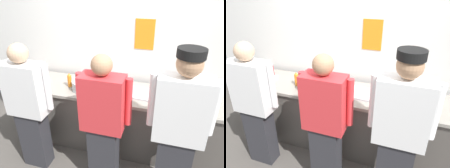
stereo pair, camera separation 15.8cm
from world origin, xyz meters
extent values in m
plane|color=#514C47|center=(0.00, 0.00, 0.00)|extent=(9.00, 9.00, 0.00)
cube|color=white|center=(0.00, 0.83, 1.45)|extent=(4.68, 0.10, 2.89)
cube|color=orange|center=(0.31, 0.77, 1.56)|extent=(0.26, 0.01, 0.40)
cube|color=#56514C|center=(0.00, 0.36, 0.42)|extent=(2.93, 0.62, 0.85)
cube|color=gray|center=(0.00, 0.36, 0.87)|extent=(2.99, 0.68, 0.04)
cube|color=#2D2D33|center=(-0.86, -0.28, 0.39)|extent=(0.33, 0.20, 0.79)
cube|color=white|center=(-0.86, -0.28, 1.10)|extent=(0.46, 0.24, 0.62)
cylinder|color=white|center=(-1.12, -0.24, 1.13)|extent=(0.07, 0.07, 0.53)
cylinder|color=white|center=(-0.60, -0.24, 1.13)|extent=(0.07, 0.07, 0.53)
sphere|color=tan|center=(-0.86, -0.28, 1.52)|extent=(0.21, 0.21, 0.21)
cube|color=#2D2D33|center=(0.06, -0.29, 0.39)|extent=(0.32, 0.20, 0.77)
cube|color=red|center=(0.06, -0.29, 1.08)|extent=(0.45, 0.24, 0.61)
cylinder|color=red|center=(-0.20, -0.25, 1.11)|extent=(0.07, 0.07, 0.52)
cylinder|color=red|center=(0.32, -0.25, 1.11)|extent=(0.07, 0.07, 0.52)
sphere|color=tan|center=(0.06, -0.29, 1.49)|extent=(0.21, 0.21, 0.21)
cube|color=white|center=(0.82, -0.31, 1.15)|extent=(0.48, 0.24, 0.65)
cylinder|color=white|center=(0.55, -0.27, 1.18)|extent=(0.07, 0.07, 0.55)
cylinder|color=white|center=(1.10, -0.27, 1.18)|extent=(0.07, 0.07, 0.55)
sphere|color=tan|center=(0.82, -0.31, 1.59)|extent=(0.22, 0.22, 0.22)
cylinder|color=black|center=(0.82, -0.31, 1.68)|extent=(0.23, 0.23, 0.08)
cylinder|color=white|center=(0.70, 0.22, 0.89)|extent=(0.23, 0.23, 0.01)
cylinder|color=white|center=(0.70, 0.22, 0.91)|extent=(0.23, 0.23, 0.01)
cylinder|color=white|center=(0.70, 0.22, 0.92)|extent=(0.23, 0.23, 0.01)
cylinder|color=white|center=(0.70, 0.22, 0.93)|extent=(0.23, 0.23, 0.01)
cylinder|color=white|center=(0.70, 0.22, 0.94)|extent=(0.23, 0.23, 0.01)
cylinder|color=white|center=(0.70, 0.22, 0.95)|extent=(0.23, 0.23, 0.01)
cylinder|color=white|center=(0.70, 0.22, 0.97)|extent=(0.23, 0.23, 0.01)
cylinder|color=#B7BABF|center=(-0.38, 0.28, 0.95)|extent=(0.34, 0.34, 0.13)
cube|color=#B7BABF|center=(0.33, 0.35, 0.90)|extent=(0.53, 0.35, 0.02)
cylinder|color=orange|center=(-0.61, 0.30, 0.97)|extent=(0.06, 0.06, 0.16)
cone|color=orange|center=(-0.61, 0.30, 1.07)|extent=(0.05, 0.05, 0.04)
cylinder|color=#56A333|center=(0.98, 0.21, 0.96)|extent=(0.06, 0.06, 0.14)
cone|color=#56A333|center=(0.98, 0.21, 1.05)|extent=(0.05, 0.05, 0.04)
cylinder|color=red|center=(-1.14, 0.48, 0.96)|extent=(0.05, 0.05, 0.15)
cone|color=red|center=(-1.14, 0.48, 1.05)|extent=(0.04, 0.04, 0.04)
cylinder|color=white|center=(-1.03, 0.38, 0.91)|extent=(0.10, 0.10, 0.04)
cylinder|color=gold|center=(-1.03, 0.38, 0.92)|extent=(0.08, 0.08, 0.01)
cylinder|color=white|center=(-1.10, 0.18, 0.91)|extent=(0.10, 0.10, 0.04)
cylinder|color=orange|center=(-1.10, 0.18, 0.92)|extent=(0.08, 0.08, 0.01)
cylinder|color=white|center=(0.74, 0.41, 0.93)|extent=(0.09, 0.09, 0.08)
camera|label=1|loc=(0.65, -2.00, 2.19)|focal=33.39mm
camera|label=2|loc=(0.80, -1.96, 2.19)|focal=33.39mm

